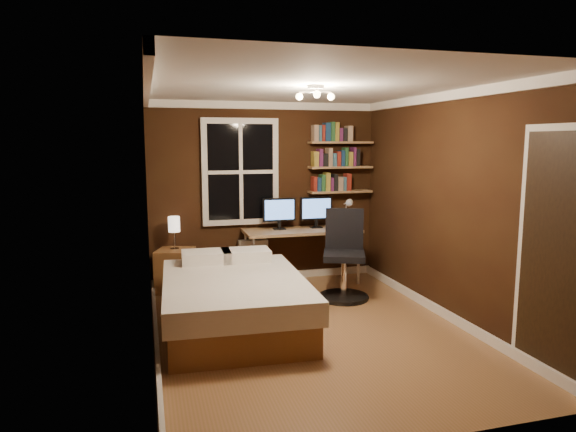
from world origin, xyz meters
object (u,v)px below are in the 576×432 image
object	(u,v)px
nightstand	(176,270)
bedside_lamp	(174,233)
bed	(234,301)
radiator	(253,261)
desk_lamp	(347,213)
desk	(302,234)
monitor_left	(279,214)
office_chair	(344,264)
monitor_right	(316,212)

from	to	relation	value
nightstand	bedside_lamp	distance (m)	0.50
bed	radiator	bearing A→B (deg)	74.47
radiator	desk_lamp	world-z (taller)	desk_lamp
desk	desk_lamp	bearing A→B (deg)	-7.16
bed	nightstand	bearing A→B (deg)	111.45
bed	desk_lamp	size ratio (longest dim) A/B	4.73
desk_lamp	radiator	bearing A→B (deg)	167.30
desk	monitor_left	bearing A→B (deg)	165.14
nightstand	office_chair	xyz separation A→B (m)	(2.03, -0.87, 0.16)
desk	monitor_left	xyz separation A→B (m)	(-0.30, 0.08, 0.28)
bedside_lamp	office_chair	xyz separation A→B (m)	(2.03, -0.87, -0.34)
nightstand	bedside_lamp	world-z (taller)	bedside_lamp
monitor_right	office_chair	xyz separation A→B (m)	(0.08, -0.87, -0.54)
radiator	nightstand	bearing A→B (deg)	-172.60
desk	monitor_left	size ratio (longest dim) A/B	3.47
radiator	desk	size ratio (longest dim) A/B	0.38
bed	nightstand	xyz separation A→B (m)	(-0.52, 1.53, -0.01)
desk	monitor_right	bearing A→B (deg)	18.99
bed	radiator	size ratio (longest dim) A/B	3.44
desk	desk_lamp	size ratio (longest dim) A/B	3.64
desk	office_chair	size ratio (longest dim) A/B	1.43
bed	monitor_right	xyz separation A→B (m)	(1.44, 1.54, 0.69)
monitor_right	monitor_left	bearing A→B (deg)	180.00
monitor_right	desk_lamp	world-z (taller)	desk_lamp
bed	desk	bearing A→B (deg)	53.36
radiator	desk_lamp	size ratio (longest dim) A/B	1.38
radiator	monitor_left	world-z (taller)	monitor_left
desk	office_chair	world-z (taller)	office_chair
bed	radiator	xyz separation A→B (m)	(0.55, 1.67, 0.01)
desk_lamp	desk	bearing A→B (deg)	172.84
nightstand	desk	xyz separation A→B (m)	(1.72, -0.07, 0.42)
nightstand	bedside_lamp	xyz separation A→B (m)	(0.00, 0.00, 0.50)
bedside_lamp	monitor_right	bearing A→B (deg)	0.28
monitor_left	office_chair	distance (m)	1.20
monitor_left	office_chair	size ratio (longest dim) A/B	0.41
bed	desk_lamp	distance (m)	2.40
desk	office_chair	xyz separation A→B (m)	(0.31, -0.79, -0.26)
nightstand	radiator	distance (m)	1.08
bedside_lamp	radiator	world-z (taller)	bedside_lamp
radiator	desk	bearing A→B (deg)	-17.90
bed	radiator	world-z (taller)	bed
monitor_right	desk_lamp	size ratio (longest dim) A/B	1.05
bedside_lamp	monitor_left	distance (m)	1.43
bed	monitor_left	bearing A→B (deg)	62.51
radiator	monitor_left	bearing A→B (deg)	-20.47
nightstand	radiator	size ratio (longest dim) A/B	0.93
desk_lamp	office_chair	bearing A→B (deg)	-114.47
radiator	monitor_left	distance (m)	0.77
bed	office_chair	size ratio (longest dim) A/B	1.86
nightstand	monitor_left	world-z (taller)	monitor_left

